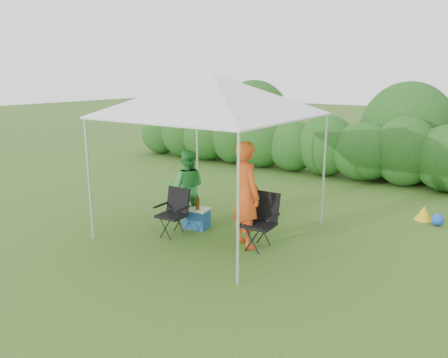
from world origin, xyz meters
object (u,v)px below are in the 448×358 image
Objects in this scene: woman at (187,187)px; cooler at (197,218)px; chair_right at (261,217)px; chair_left at (174,209)px; canopy at (212,95)px; man at (246,195)px.

woman reaches higher than cooler.
cooler is at bearing 125.18° from woman.
chair_right is 1.10× the size of chair_left.
woman is at bearing 148.50° from cooler.
chair_left is at bearing 77.63° from woman.
woman is (-0.69, 0.12, -1.75)m from canopy.
chair_right is 1.81m from woman.
canopy is 2.18× the size of woman.
man is 1.41m from cooler.
chair_left is (-1.57, -0.36, -0.05)m from chair_right.
cooler is (-0.35, -0.02, -2.27)m from canopy.
man is (1.34, 0.26, 0.41)m from chair_left.
man is 1.25× the size of woman.
woman is (-0.21, 0.63, 0.24)m from chair_left.
chair_right is 1.48m from cooler.
chair_right is 1.86× the size of cooler.
woman reaches higher than chair_right.
chair_right reaches higher than chair_left.
canopy is at bearing 43.68° from chair_left.
man is at bearing 8.06° from chair_left.
canopy reaches higher than man.
chair_left is at bearing -169.72° from chair_right.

